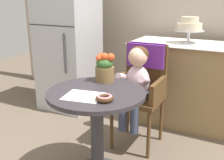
# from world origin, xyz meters

# --- Properties ---
(cafe_table) EXTENTS (0.72, 0.72, 0.72)m
(cafe_table) POSITION_xyz_m (0.00, 0.00, 0.51)
(cafe_table) COLOR #332D33
(cafe_table) RESTS_ON ground
(wicker_chair) EXTENTS (0.42, 0.45, 0.95)m
(wicker_chair) POSITION_xyz_m (0.09, 0.69, 0.64)
(wicker_chair) COLOR brown
(wicker_chair) RESTS_ON ground
(seated_child) EXTENTS (0.27, 0.32, 0.73)m
(seated_child) POSITION_xyz_m (0.09, 0.54, 0.68)
(seated_child) COLOR silver
(seated_child) RESTS_ON ground
(paper_napkin) EXTENTS (0.29, 0.26, 0.00)m
(paper_napkin) POSITION_xyz_m (-0.02, -0.13, 0.72)
(paper_napkin) COLOR white
(paper_napkin) RESTS_ON cafe_table
(donut_front) EXTENTS (0.12, 0.12, 0.04)m
(donut_front) POSITION_xyz_m (0.14, -0.14, 0.74)
(donut_front) COLOR #4C2D19
(donut_front) RESTS_ON cafe_table
(flower_vase) EXTENTS (0.16, 0.15, 0.24)m
(flower_vase) POSITION_xyz_m (-0.06, 0.24, 0.84)
(flower_vase) COLOR brown
(flower_vase) RESTS_ON cafe_table
(display_counter) EXTENTS (1.56, 0.62, 0.90)m
(display_counter) POSITION_xyz_m (0.55, 1.30, 0.45)
(display_counter) COLOR #93754C
(display_counter) RESTS_ON ground
(tiered_cake_stand) EXTENTS (0.30, 0.30, 0.27)m
(tiered_cake_stand) POSITION_xyz_m (0.36, 1.30, 1.08)
(tiered_cake_stand) COLOR silver
(tiered_cake_stand) RESTS_ON display_counter
(refrigerator) EXTENTS (0.64, 0.63, 1.70)m
(refrigerator) POSITION_xyz_m (-1.05, 1.10, 0.85)
(refrigerator) COLOR #B7BABF
(refrigerator) RESTS_ON ground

